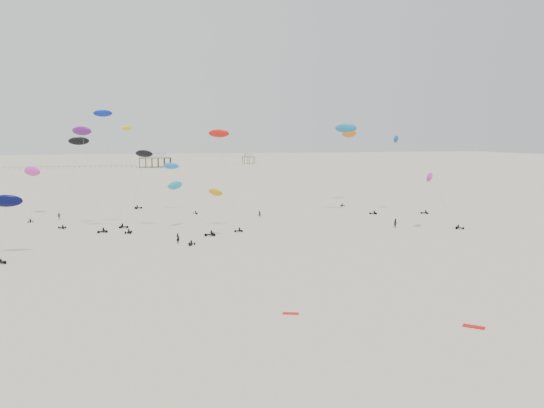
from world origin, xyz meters
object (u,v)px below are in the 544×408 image
object	(u,v)px
pavilion_main	(155,161)
rig_0	(175,173)
pavilion_small	(249,159)
rig_7	(185,199)
spectator_0	(178,243)

from	to	relation	value
pavilion_main	rig_0	world-z (taller)	rig_0
pavilion_small	pavilion_main	bearing A→B (deg)	-156.80
rig_0	rig_7	world-z (taller)	rig_0
pavilion_main	rig_7	distance (m)	246.35
rig_0	spectator_0	bearing A→B (deg)	83.79
rig_7	spectator_0	size ratio (longest dim) A/B	6.87
pavilion_small	rig_7	size ratio (longest dim) A/B	0.59
rig_7	spectator_0	world-z (taller)	rig_7
pavilion_small	spectator_0	xyz separation A→B (m)	(-77.75, -290.38, -3.49)
spectator_0	rig_0	bearing A→B (deg)	-55.90
pavilion_small	rig_0	world-z (taller)	rig_0
pavilion_main	rig_7	world-z (taller)	rig_7
rig_7	pavilion_main	bearing A→B (deg)	-7.81
rig_0	rig_7	xyz separation A→B (m)	(-0.50, -30.88, -3.42)
rig_0	rig_7	distance (m)	31.07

